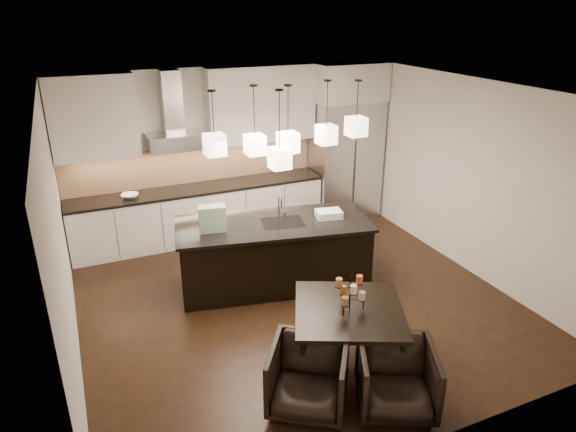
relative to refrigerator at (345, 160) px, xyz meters
name	(u,v)px	position (x,y,z in m)	size (l,w,h in m)	color
floor	(294,299)	(-2.10, -2.38, -1.08)	(5.50, 5.50, 0.02)	black
ceiling	(295,90)	(-2.10, -2.38, 1.73)	(5.50, 5.50, 0.02)	white
wall_back	(228,150)	(-2.10, 0.38, 0.32)	(5.50, 0.02, 2.80)	silver
wall_front	(436,316)	(-2.10, -5.14, 0.32)	(5.50, 0.02, 2.80)	silver
wall_left	(58,241)	(-4.86, -2.38, 0.32)	(0.02, 5.50, 2.80)	silver
wall_right	(466,176)	(0.66, -2.38, 0.32)	(0.02, 5.50, 2.80)	silver
refrigerator	(345,160)	(0.00, 0.00, 0.00)	(1.20, 0.72, 2.15)	#B7B7BA
fridge_panel	(348,82)	(0.00, 0.00, 1.40)	(1.26, 0.72, 0.65)	silver
lower_cabinets	(201,214)	(-2.73, 0.05, -0.64)	(4.21, 0.62, 0.88)	silver
countertop	(199,188)	(-2.73, 0.05, -0.17)	(4.21, 0.66, 0.04)	black
backsplash	(193,164)	(-2.73, 0.35, 0.16)	(4.21, 0.02, 0.63)	#D6AB83
upper_cab_left	(93,117)	(-4.20, 0.19, 1.10)	(1.25, 0.35, 1.25)	silver
upper_cab_right	(261,104)	(-1.55, 0.19, 1.10)	(1.86, 0.35, 1.25)	silver
hood_canopy	(176,141)	(-3.03, 0.10, 0.65)	(0.90, 0.52, 0.24)	#B7B7BA
hood_chimney	(172,102)	(-3.03, 0.21, 1.24)	(0.30, 0.28, 0.96)	#B7B7BA
fruit_bowl	(130,196)	(-3.84, 0.00, -0.12)	(0.26, 0.26, 0.06)	silver
island_body	(274,255)	(-2.19, -1.87, -0.62)	(2.58, 1.03, 0.91)	black
island_top	(273,224)	(-2.19, -1.87, -0.15)	(2.66, 1.11, 0.04)	black
faucet	(279,206)	(-2.06, -1.79, 0.07)	(0.10, 0.25, 0.39)	silver
tote_bag	(212,218)	(-3.02, -1.80, 0.05)	(0.35, 0.19, 0.35)	#236543
food_container	(329,214)	(-1.40, -2.01, -0.08)	(0.35, 0.25, 0.10)	silver
dining_table	(348,335)	(-2.10, -3.82, -0.73)	(1.16, 1.16, 0.69)	black
candelabra	(350,292)	(-2.10, -3.82, -0.18)	(0.33, 0.33, 0.41)	black
candle_a	(362,296)	(-1.98, -3.88, -0.22)	(0.07, 0.07, 0.09)	beige
candle_b	(343,290)	(-2.11, -3.69, -0.22)	(0.07, 0.07, 0.09)	#C15022
candle_c	(345,301)	(-2.21, -3.89, -0.22)	(0.07, 0.07, 0.09)	#A46736
candle_d	(359,280)	(-1.97, -3.79, -0.07)	(0.07, 0.07, 0.09)	#C15022
candle_e	(339,282)	(-2.20, -3.75, -0.07)	(0.07, 0.07, 0.09)	#A46736
candle_f	(353,289)	(-2.14, -3.94, -0.07)	(0.07, 0.07, 0.09)	beige
armchair_left	(308,377)	(-2.80, -4.26, -0.73)	(0.74, 0.76, 0.70)	black
armchair_right	(396,379)	(-2.02, -4.63, -0.73)	(0.74, 0.76, 0.69)	black
pendant_a	(215,145)	(-2.97, -1.94, 1.07)	(0.24, 0.24, 0.26)	beige
pendant_b	(255,145)	(-2.38, -1.75, 0.96)	(0.24, 0.24, 0.26)	beige
pendant_c	(288,142)	(-1.98, -1.91, 0.99)	(0.24, 0.24, 0.26)	beige
pendant_d	(326,135)	(-1.33, -1.74, 0.99)	(0.24, 0.24, 0.26)	beige
pendant_e	(356,127)	(-0.95, -1.89, 1.10)	(0.24, 0.24, 0.26)	beige
pendant_f	(280,158)	(-2.23, -2.21, 0.88)	(0.24, 0.24, 0.26)	beige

